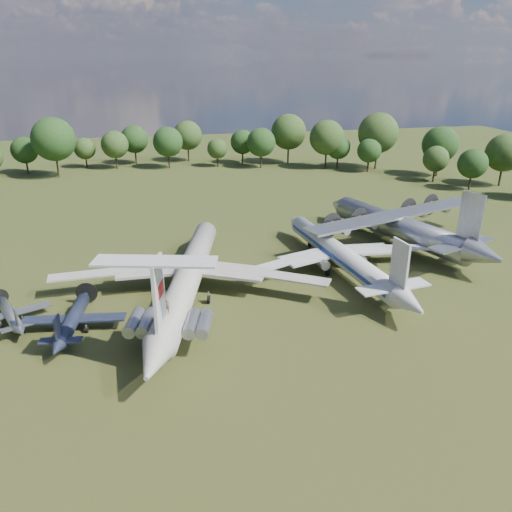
{
  "coord_description": "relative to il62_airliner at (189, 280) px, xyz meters",
  "views": [
    {
      "loc": [
        -5.21,
        -61.81,
        30.58
      ],
      "look_at": [
        8.49,
        0.25,
        5.0
      ],
      "focal_mm": 35.0,
      "sensor_mm": 36.0,
      "label": 1
    }
  ],
  "objects": [
    {
      "name": "small_prop_northwest",
      "position": [
        -22.08,
        -2.85,
        -1.45
      ],
      "size": [
        14.37,
        16.12,
        1.95
      ],
      "primitive_type": null,
      "rotation": [
        0.0,
        0.0,
        0.43
      ],
      "color": "#9EA0A6",
      "rests_on": "ground"
    },
    {
      "name": "an12_transport",
      "position": [
        37.1,
        12.22,
        0.25
      ],
      "size": [
        47.37,
        50.1,
        5.36
      ],
      "primitive_type": null,
      "rotation": [
        0.0,
        0.0,
        0.32
      ],
      "color": "#A6A9AE",
      "rests_on": "ground"
    },
    {
      "name": "small_prop_west",
      "position": [
        -14.36,
        -6.42,
        -1.22
      ],
      "size": [
        14.13,
        17.9,
        2.41
      ],
      "primitive_type": null,
      "rotation": [
        0.0,
        0.0,
        -0.13
      ],
      "color": "black",
      "rests_on": "ground"
    },
    {
      "name": "tu104_jet",
      "position": [
        23.16,
        3.65,
        -0.31
      ],
      "size": [
        36.36,
        45.61,
        4.22
      ],
      "primitive_type": null,
      "rotation": [
        0.0,
        0.0,
        0.12
      ],
      "color": "silver",
      "rests_on": "ground"
    },
    {
      "name": "person_on_il62",
      "position": [
        -3.41,
        -13.15,
        3.24
      ],
      "size": [
        0.68,
        0.53,
        1.63
      ],
      "primitive_type": "imported",
      "rotation": [
        0.0,
        0.0,
        2.87
      ],
      "color": "brown",
      "rests_on": "il62_airliner"
    },
    {
      "name": "ground",
      "position": [
        0.88,
        0.09,
        -2.43
      ],
      "size": [
        300.0,
        300.0,
        0.0
      ],
      "primitive_type": "plane",
      "color": "#254216",
      "rests_on": "ground"
    },
    {
      "name": "il62_airliner",
      "position": [
        0.0,
        0.0,
        0.0
      ],
      "size": [
        49.24,
        57.42,
        4.85
      ],
      "primitive_type": null,
      "rotation": [
        0.0,
        0.0,
        -0.25
      ],
      "color": "beige",
      "rests_on": "ground"
    }
  ]
}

